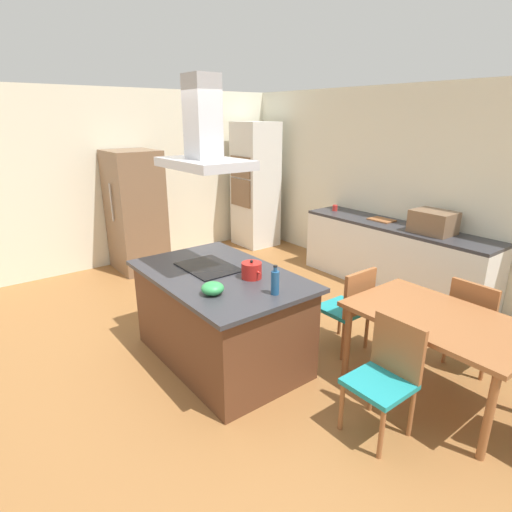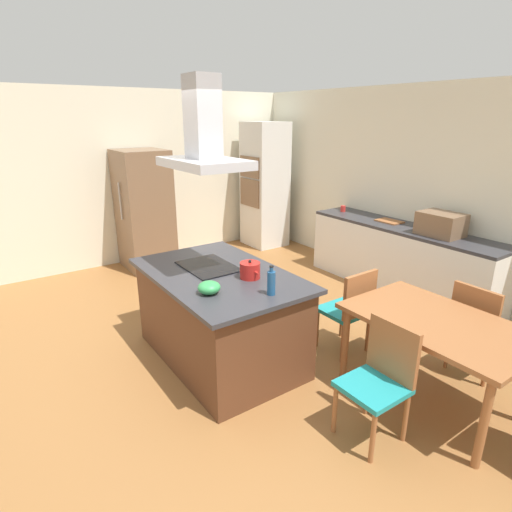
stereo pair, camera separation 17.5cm
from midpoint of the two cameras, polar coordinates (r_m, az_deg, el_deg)
ground at (r=5.12m, az=8.61°, el=-8.11°), size 16.00×16.00×0.00m
wall_back at (r=6.06m, az=20.99°, el=8.52°), size 7.20×0.10×2.70m
wall_left at (r=7.23m, az=-14.19°, el=10.64°), size 0.10×8.80×2.70m
kitchen_island at (r=4.07m, az=-6.13°, el=-8.28°), size 1.75×1.11×0.90m
cooktop at (r=4.04m, az=-7.79°, el=-1.53°), size 0.60×0.44×0.01m
tea_kettle at (r=3.73m, az=-1.93°, el=-1.99°), size 0.24×0.18×0.17m
olive_oil_bottle at (r=3.39m, az=1.16°, el=-3.62°), size 0.07×0.07×0.25m
mixing_bowl at (r=3.43m, az=-7.43°, el=-4.43°), size 0.19×0.19×0.10m
back_counter at (r=6.01m, az=17.47°, el=-0.06°), size 2.72×0.62×0.90m
countertop_microwave at (r=5.59m, az=22.34°, el=4.33°), size 0.50×0.38×0.28m
coffee_mug_red at (r=6.54m, az=10.04°, el=6.51°), size 0.08×0.08×0.09m
cutting_board at (r=6.07m, az=16.08°, el=4.79°), size 0.34×0.24×0.02m
wall_oven_stack at (r=7.61m, az=-0.77°, el=9.68°), size 0.70×0.66×2.20m
refrigerator at (r=6.65m, az=-16.92°, el=5.88°), size 0.80×0.73×1.82m
dining_table at (r=3.72m, az=22.54°, el=-8.78°), size 1.40×0.90×0.75m
chair_facing_back_wall at (r=4.33m, az=26.82°, el=-7.80°), size 0.42×0.42×0.89m
chair_facing_island at (r=3.29m, az=16.06°, el=-14.91°), size 0.42×0.42×0.89m
chair_at_left_end at (r=4.24m, az=11.62°, el=-6.57°), size 0.42×0.42×0.89m
range_hood at (r=3.80m, az=-8.60°, el=15.63°), size 0.90×0.55×0.78m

